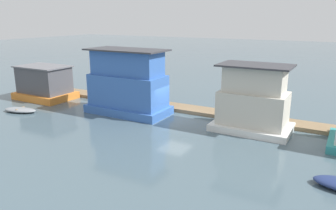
% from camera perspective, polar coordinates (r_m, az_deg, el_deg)
% --- Properties ---
extents(ground_plane, '(200.00, 200.00, 0.00)m').
position_cam_1_polar(ground_plane, '(26.37, 1.06, -2.45)').
color(ground_plane, '#475B66').
extents(dock_walkway, '(42.40, 1.93, 0.30)m').
position_cam_1_polar(dock_walkway, '(28.68, 3.66, -0.72)').
color(dock_walkway, '#846B4C').
rests_on(dock_walkway, ground_plane).
extents(houseboat_orange, '(5.54, 3.82, 3.31)m').
position_cam_1_polar(houseboat_orange, '(34.86, -20.70, 3.54)').
color(houseboat_orange, orange).
rests_on(houseboat_orange, ground_plane).
extents(houseboat_blue, '(6.97, 3.48, 5.42)m').
position_cam_1_polar(houseboat_blue, '(27.64, -7.05, 3.56)').
color(houseboat_blue, '#3866B7').
rests_on(houseboat_blue, ground_plane).
extents(houseboat_white, '(5.49, 3.68, 4.77)m').
position_cam_1_polar(houseboat_white, '(24.02, 14.61, 0.53)').
color(houseboat_white, white).
rests_on(houseboat_white, ground_plane).
extents(dinghy_grey, '(3.21, 1.92, 0.39)m').
position_cam_1_polar(dinghy_grey, '(30.94, -24.34, -0.79)').
color(dinghy_grey, gray).
rests_on(dinghy_grey, ground_plane).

